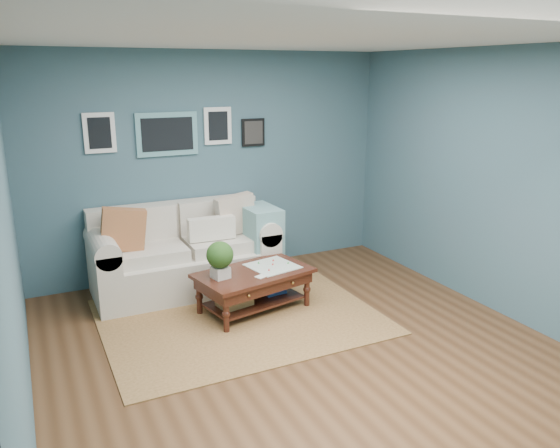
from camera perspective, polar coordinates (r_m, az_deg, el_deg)
room_shell at (r=4.55m, az=2.85°, el=1.75°), size 5.00×5.02×2.70m
area_rug at (r=5.74m, az=-4.29°, el=-9.60°), size 2.72×2.18×0.01m
loveseat at (r=6.41m, az=-9.27°, el=-2.85°), size 2.10×0.96×1.08m
coffee_table at (r=5.72m, az=-3.32°, el=-5.77°), size 1.29×0.91×0.82m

